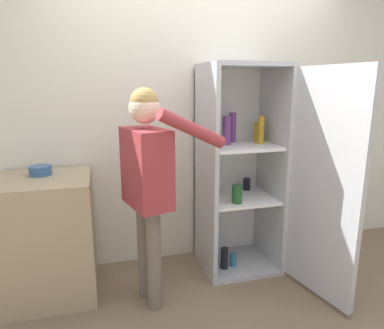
{
  "coord_description": "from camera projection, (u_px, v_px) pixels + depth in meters",
  "views": [
    {
      "loc": [
        -0.85,
        -1.96,
        1.58
      ],
      "look_at": [
        -0.14,
        0.64,
        0.95
      ],
      "focal_mm": 32.0,
      "sensor_mm": 36.0,
      "label": 1
    }
  ],
  "objects": [
    {
      "name": "refrigerator",
      "position": [
        254.0,
        172.0,
        2.83
      ],
      "size": [
        0.81,
        1.2,
        1.74
      ],
      "color": "#B7BABC",
      "rests_on": "ground_plane"
    },
    {
      "name": "person",
      "position": [
        148.0,
        173.0,
        2.34
      ],
      "size": [
        0.69,
        0.53,
        1.56
      ],
      "color": "#726656",
      "rests_on": "ground_plane"
    },
    {
      "name": "bowl",
      "position": [
        41.0,
        170.0,
        2.53
      ],
      "size": [
        0.16,
        0.16,
        0.07
      ],
      "color": "#335B8E",
      "rests_on": "counter"
    },
    {
      "name": "counter",
      "position": [
        48.0,
        237.0,
        2.57
      ],
      "size": [
        0.66,
        0.63,
        0.93
      ],
      "color": "tan",
      "rests_on": "ground_plane"
    },
    {
      "name": "wall_back",
      "position": [
        197.0,
        120.0,
        3.05
      ],
      "size": [
        7.0,
        0.06,
        2.55
      ],
      "color": "silver",
      "rests_on": "ground_plane"
    },
    {
      "name": "ground_plane",
      "position": [
        235.0,
        313.0,
        2.42
      ],
      "size": [
        12.0,
        12.0,
        0.0
      ],
      "primitive_type": "plane",
      "color": "#7A664C"
    }
  ]
}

